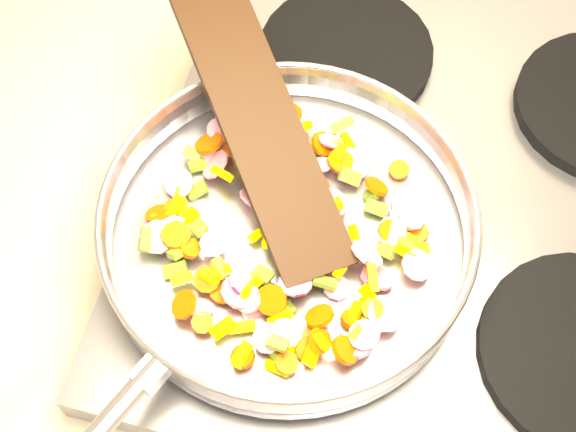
# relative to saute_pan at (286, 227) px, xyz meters

# --- Properties ---
(cooktop) EXTENTS (0.60, 0.60, 0.04)m
(cooktop) POSITION_rel_saute_pan_xyz_m (0.14, 0.10, -0.07)
(cooktop) COLOR #939399
(cooktop) RESTS_ON counter_top
(grate_fl) EXTENTS (0.19, 0.19, 0.02)m
(grate_fl) POSITION_rel_saute_pan_xyz_m (0.00, -0.04, -0.04)
(grate_fl) COLOR black
(grate_fl) RESTS_ON cooktop
(grate_bl) EXTENTS (0.19, 0.19, 0.02)m
(grate_bl) POSITION_rel_saute_pan_xyz_m (0.00, 0.24, -0.04)
(grate_bl) COLOR black
(grate_bl) RESTS_ON cooktop
(saute_pan) EXTENTS (0.38, 0.52, 0.05)m
(saute_pan) POSITION_rel_saute_pan_xyz_m (0.00, 0.00, 0.00)
(saute_pan) COLOR #9E9EA5
(saute_pan) RESTS_ON grate_fl
(vegetable_heap) EXTENTS (0.28, 0.28, 0.05)m
(vegetable_heap) POSITION_rel_saute_pan_xyz_m (-0.00, -0.01, -0.01)
(vegetable_heap) COLOR #FFE500
(vegetable_heap) RESTS_ON saute_pan
(wooden_spatula) EXTENTS (0.24, 0.29, 0.10)m
(wooden_spatula) POSITION_rel_saute_pan_xyz_m (-0.05, 0.08, 0.04)
(wooden_spatula) COLOR black
(wooden_spatula) RESTS_ON saute_pan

